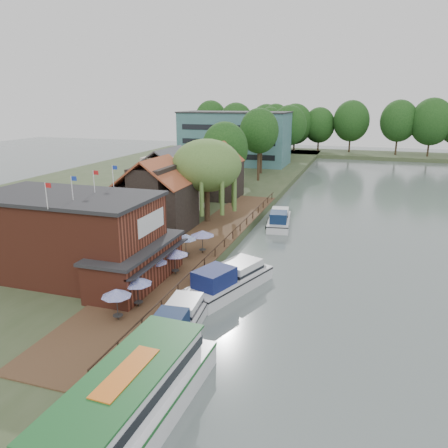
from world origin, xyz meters
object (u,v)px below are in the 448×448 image
(cottage_c, at_px, (217,171))
(tour_boat, at_px, (120,410))
(cottage_b, at_px, (169,179))
(cottage_a, at_px, (156,195))
(umbrella_1, at_px, (138,292))
(umbrella_5, at_px, (202,242))
(cruiser_1, at_px, (229,277))
(cruiser_0, at_px, (178,318))
(umbrella_0, at_px, (117,305))
(cruiser_2, at_px, (279,217))
(hotel_block, at_px, (235,138))
(willow, at_px, (207,181))
(umbrella_2, at_px, (156,270))
(swan, at_px, (152,353))
(umbrella_4, at_px, (186,246))
(pub, at_px, (88,237))
(umbrella_3, at_px, (175,262))

(cottage_c, bearing_deg, tour_boat, -76.46)
(tour_boat, bearing_deg, cottage_b, 113.64)
(cottage_a, relative_size, tour_boat, 0.56)
(cottage_c, distance_m, umbrella_1, 38.67)
(umbrella_5, height_order, cruiser_1, umbrella_5)
(cruiser_0, bearing_deg, umbrella_0, -164.75)
(umbrella_0, relative_size, cruiser_1, 0.22)
(cottage_b, bearing_deg, cruiser_2, -2.30)
(hotel_block, xyz_separation_m, willow, (11.50, -51.00, -0.94))
(umbrella_2, bearing_deg, swan, -65.61)
(umbrella_4, bearing_deg, tour_boat, -75.34)
(hotel_block, height_order, umbrella_4, hotel_block)
(pub, bearing_deg, willow, 80.07)
(umbrella_5, height_order, cruiser_2, umbrella_5)
(umbrella_1, bearing_deg, umbrella_2, 98.31)
(cottage_a, xyz_separation_m, umbrella_1, (7.76, -18.96, -2.96))
(cruiser_0, bearing_deg, hotel_block, 98.50)
(umbrella_2, xyz_separation_m, cruiser_0, (4.19, -5.16, -1.16))
(cruiser_0, height_order, cruiser_1, cruiser_1)
(pub, bearing_deg, umbrella_2, 3.18)
(hotel_block, bearing_deg, umbrella_1, -78.86)
(willow, bearing_deg, umbrella_3, -79.11)
(cottage_c, relative_size, umbrella_2, 3.58)
(hotel_block, relative_size, cottage_c, 2.99)
(umbrella_2, relative_size, umbrella_5, 0.98)
(cottage_b, distance_m, cruiser_1, 27.23)
(cruiser_2, bearing_deg, cottage_b, 170.20)
(swan, bearing_deg, willow, 102.92)
(cruiser_1, xyz_separation_m, tour_boat, (0.12, -18.06, 0.37))
(umbrella_0, relative_size, umbrella_2, 1.00)
(cottage_b, distance_m, umbrella_1, 31.04)
(tour_boat, bearing_deg, umbrella_1, 116.61)
(tour_boat, distance_m, swan, 7.33)
(umbrella_0, distance_m, cruiser_1, 10.77)
(cottage_c, distance_m, tour_boat, 50.50)
(cruiser_0, bearing_deg, umbrella_3, 110.04)
(umbrella_0, bearing_deg, swan, -26.75)
(cruiser_1, bearing_deg, cruiser_2, 109.26)
(hotel_block, distance_m, cruiser_1, 70.94)
(hotel_block, height_order, umbrella_0, hotel_block)
(cottage_c, bearing_deg, pub, -90.00)
(umbrella_2, height_order, umbrella_4, same)
(cottage_b, xyz_separation_m, umbrella_1, (10.76, -28.96, -2.96))
(umbrella_0, xyz_separation_m, swan, (3.51, -1.77, -2.07))
(willow, xyz_separation_m, umbrella_3, (3.35, -17.39, -3.93))
(pub, distance_m, umbrella_1, 8.19)
(cruiser_0, bearing_deg, umbrella_4, 104.88)
(hotel_block, distance_m, cottage_b, 46.21)
(cottage_c, height_order, tour_boat, cottage_c)
(cottage_a, relative_size, cruiser_0, 0.92)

